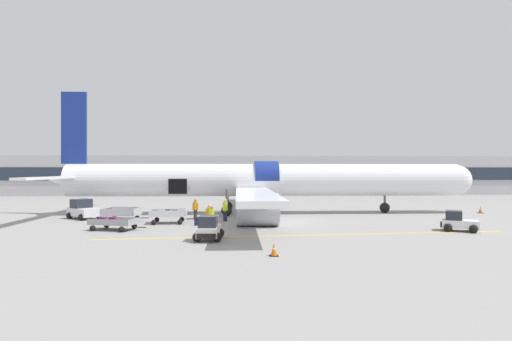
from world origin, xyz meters
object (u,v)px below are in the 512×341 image
object	(u,v)px
baggage_tug_lead	(209,230)
ground_crew_driver	(195,209)
baggage_cart_queued	(121,215)
baggage_cart_empty	(114,224)
suitcase_on_tarmac_upright	(197,222)
baggage_cart_loading	(169,216)
baggage_tug_rear	(458,223)
airplane	(260,182)
baggage_tug_mid	(83,210)
ground_crew_supervisor	(212,216)
ground_crew_loader_a	(209,214)
ground_crew_loader_b	(225,209)

from	to	relation	value
baggage_tug_lead	ground_crew_driver	world-z (taller)	ground_crew_driver
baggage_cart_queued	baggage_cart_empty	world-z (taller)	baggage_cart_queued
ground_crew_driver	baggage_tug_lead	bearing A→B (deg)	-79.61
baggage_cart_queued	ground_crew_driver	distance (m)	6.01
baggage_cart_empty	suitcase_on_tarmac_upright	world-z (taller)	baggage_cart_empty
baggage_cart_empty	ground_crew_driver	xyz separation A→B (m)	(5.10, 5.55, 0.50)
baggage_tug_lead	baggage_cart_loading	size ratio (longest dim) A/B	0.69
baggage_tug_rear	baggage_cart_empty	distance (m)	23.93
airplane	baggage_cart_empty	bearing A→B (deg)	-136.29
baggage_tug_mid	suitcase_on_tarmac_upright	world-z (taller)	baggage_tug_mid
baggage_tug_mid	baggage_cart_empty	distance (m)	8.25
baggage_tug_mid	ground_crew_supervisor	world-z (taller)	baggage_tug_mid
ground_crew_loader_a	ground_crew_loader_b	xyz separation A→B (m)	(1.14, 2.45, 0.13)
baggage_cart_loading	baggage_cart_queued	world-z (taller)	baggage_cart_loading
baggage_tug_mid	ground_crew_loader_a	distance (m)	12.16
baggage_tug_rear	baggage_cart_loading	world-z (taller)	baggage_tug_rear
baggage_cart_queued	ground_crew_supervisor	world-z (taller)	ground_crew_supervisor
suitcase_on_tarmac_upright	baggage_tug_mid	bearing A→B (deg)	154.97
baggage_tug_rear	ground_crew_loader_b	distance (m)	17.36
baggage_cart_loading	ground_crew_driver	distance (m)	2.92
baggage_tug_rear	baggage_cart_empty	size ratio (longest dim) A/B	0.64
baggage_cart_empty	ground_crew_supervisor	size ratio (longest dim) A/B	2.64
baggage_cart_loading	baggage_cart_empty	distance (m)	4.64
airplane	baggage_tug_lead	bearing A→B (deg)	-104.86
baggage_tug_lead	suitcase_on_tarmac_upright	xyz separation A→B (m)	(-1.32, 6.37, -0.36)
ground_crew_driver	ground_crew_supervisor	world-z (taller)	ground_crew_driver
ground_crew_supervisor	baggage_tug_lead	bearing A→B (deg)	-88.53
baggage_tug_rear	airplane	bearing A→B (deg)	137.28
baggage_tug_mid	suitcase_on_tarmac_upright	xyz separation A→B (m)	(10.29, -4.80, -0.47)
ground_crew_loader_a	baggage_tug_rear	bearing A→B (deg)	-12.03
baggage_tug_rear	ground_crew_supervisor	world-z (taller)	ground_crew_supervisor
ground_crew_driver	ground_crew_supervisor	bearing A→B (deg)	-70.35
ground_crew_driver	suitcase_on_tarmac_upright	bearing A→B (deg)	-82.03
baggage_tug_rear	suitcase_on_tarmac_upright	bearing A→B (deg)	168.68
baggage_tug_rear	baggage_cart_queued	bearing A→B (deg)	165.59
ground_crew_loader_b	ground_crew_driver	bearing A→B (deg)	157.17
ground_crew_driver	ground_crew_loader_a	bearing A→B (deg)	-68.29
baggage_tug_rear	baggage_cart_empty	xyz separation A→B (m)	(-23.87, 1.68, -0.16)
baggage_tug_mid	ground_crew_supervisor	size ratio (longest dim) A/B	2.10
baggage_cart_empty	ground_crew_loader_a	world-z (taller)	ground_crew_loader_a
baggage_cart_queued	suitcase_on_tarmac_upright	size ratio (longest dim) A/B	6.25
ground_crew_loader_b	baggage_tug_lead	bearing A→B (deg)	-94.66
baggage_tug_lead	baggage_tug_rear	xyz separation A→B (m)	(16.95, 2.71, -0.03)
baggage_tug_rear	ground_crew_supervisor	distance (m)	17.27
ground_crew_supervisor	ground_crew_loader_b	bearing A→B (deg)	76.81
ground_crew_loader_b	ground_crew_supervisor	world-z (taller)	ground_crew_loader_b
baggage_cart_loading	suitcase_on_tarmac_upright	size ratio (longest dim) A/B	6.15
baggage_tug_rear	baggage_cart_queued	distance (m)	25.51
baggage_tug_lead	ground_crew_supervisor	size ratio (longest dim) A/B	1.65
ground_crew_driver	ground_crew_loader_b	bearing A→B (deg)	-22.83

